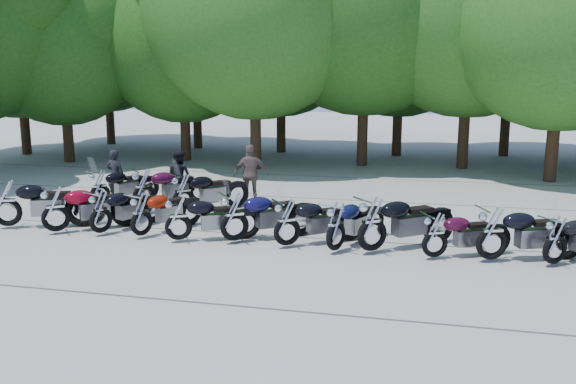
% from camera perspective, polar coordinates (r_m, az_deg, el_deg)
% --- Properties ---
extents(ground, '(90.00, 90.00, 0.00)m').
position_cam_1_polar(ground, '(13.37, -1.44, -5.87)').
color(ground, gray).
rests_on(ground, ground).
extents(tree_0, '(7.50, 7.50, 9.21)m').
position_cam_1_polar(tree_0, '(31.47, -24.00, 13.15)').
color(tree_0, '#3A2614').
rests_on(tree_0, ground).
extents(tree_1, '(6.97, 6.97, 8.55)m').
position_cam_1_polar(tree_1, '(28.10, -20.44, 12.94)').
color(tree_1, '#3A2614').
rests_on(tree_1, ground).
extents(tree_2, '(7.31, 7.31, 8.97)m').
position_cam_1_polar(tree_2, '(27.31, -9.87, 14.06)').
color(tree_2, '#3A2614').
rests_on(tree_2, ground).
extents(tree_3, '(8.70, 8.70, 10.67)m').
position_cam_1_polar(tree_3, '(24.66, -3.18, 16.86)').
color(tree_3, '#3A2614').
rests_on(tree_3, ground).
extents(tree_4, '(9.13, 9.13, 11.20)m').
position_cam_1_polar(tree_4, '(25.73, 7.27, 17.26)').
color(tree_4, '#3A2614').
rests_on(tree_4, ground).
extents(tree_5, '(9.04, 9.04, 11.10)m').
position_cam_1_polar(tree_5, '(25.74, 16.76, 16.74)').
color(tree_5, '#3A2614').
rests_on(tree_5, ground).
extents(tree_6, '(8.00, 8.00, 9.82)m').
position_cam_1_polar(tree_6, '(23.66, 24.39, 14.89)').
color(tree_6, '#3A2614').
rests_on(tree_6, ground).
extents(tree_9, '(7.59, 7.59, 9.32)m').
position_cam_1_polar(tree_9, '(34.33, -16.71, 13.52)').
color(tree_9, '#3A2614').
rests_on(tree_9, ground).
extents(tree_10, '(7.78, 7.78, 9.55)m').
position_cam_1_polar(tree_10, '(31.54, -8.71, 14.34)').
color(tree_10, '#3A2614').
rests_on(tree_10, ground).
extents(tree_11, '(7.56, 7.56, 9.28)m').
position_cam_1_polar(tree_11, '(29.65, -0.67, 14.35)').
color(tree_11, '#3A2614').
rests_on(tree_11, ground).
extents(tree_12, '(7.88, 7.88, 9.67)m').
position_cam_1_polar(tree_12, '(28.92, 10.50, 14.70)').
color(tree_12, '#3A2614').
rests_on(tree_12, ground).
extents(tree_13, '(8.31, 8.31, 10.20)m').
position_cam_1_polar(tree_13, '(30.11, 20.26, 14.66)').
color(tree_13, '#3A2614').
rests_on(tree_13, ground).
extents(motorcycle_0, '(2.64, 1.61, 1.43)m').
position_cam_1_polar(motorcycle_0, '(16.86, -24.86, -0.79)').
color(motorcycle_0, black).
rests_on(motorcycle_0, ground).
extents(motorcycle_1, '(2.27, 2.08, 1.34)m').
position_cam_1_polar(motorcycle_1, '(15.88, -20.95, -1.36)').
color(motorcycle_1, maroon).
rests_on(motorcycle_1, ground).
extents(motorcycle_2, '(1.54, 2.25, 1.23)m').
position_cam_1_polar(motorcycle_2, '(15.43, -17.16, -1.66)').
color(motorcycle_2, black).
rests_on(motorcycle_2, ground).
extents(motorcycle_3, '(1.54, 2.24, 1.22)m').
position_cam_1_polar(motorcycle_3, '(14.92, -13.57, -1.92)').
color(motorcycle_3, maroon).
rests_on(motorcycle_3, ground).
extents(motorcycle_4, '(2.26, 1.54, 1.23)m').
position_cam_1_polar(motorcycle_4, '(14.34, -10.23, -2.30)').
color(motorcycle_4, black).
rests_on(motorcycle_4, ground).
extents(motorcycle_5, '(2.35, 2.02, 1.35)m').
position_cam_1_polar(motorcycle_5, '(14.08, -5.03, -2.17)').
color(motorcycle_5, '#0F0D3C').
rests_on(motorcycle_5, ground).
extents(motorcycle_6, '(2.21, 1.86, 1.27)m').
position_cam_1_polar(motorcycle_6, '(13.67, -0.09, -2.72)').
color(motorcycle_6, black).
rests_on(motorcycle_6, ground).
extents(motorcycle_7, '(1.61, 2.33, 1.28)m').
position_cam_1_polar(motorcycle_7, '(13.36, 4.51, -3.07)').
color(motorcycle_7, black).
rests_on(motorcycle_7, ground).
extents(motorcycle_8, '(2.46, 2.19, 1.43)m').
position_cam_1_polar(motorcycle_8, '(13.34, 7.90, -2.81)').
color(motorcycle_8, black).
rests_on(motorcycle_8, ground).
extents(motorcycle_9, '(2.09, 1.48, 1.15)m').
position_cam_1_polar(motorcycle_9, '(13.22, 13.61, -3.80)').
color(motorcycle_9, '#37071D').
rests_on(motorcycle_9, ground).
extents(motorcycle_10, '(2.48, 1.52, 1.34)m').
position_cam_1_polar(motorcycle_10, '(13.34, 18.58, -3.51)').
color(motorcycle_10, black).
rests_on(motorcycle_10, ground).
extents(motorcycle_11, '(2.10, 1.72, 1.19)m').
position_cam_1_polar(motorcycle_11, '(13.55, 23.77, -4.01)').
color(motorcycle_11, black).
rests_on(motorcycle_11, ground).
extents(motorcycle_13, '(1.78, 2.23, 1.26)m').
position_cam_1_polar(motorcycle_13, '(18.50, -17.22, 0.48)').
color(motorcycle_13, black).
rests_on(motorcycle_13, ground).
extents(motorcycle_14, '(2.23, 2.20, 1.36)m').
position_cam_1_polar(motorcycle_14, '(17.81, -13.33, 0.45)').
color(motorcycle_14, '#3A0724').
rests_on(motorcycle_14, ground).
extents(motorcycle_15, '(2.14, 2.12, 1.30)m').
position_cam_1_polar(motorcycle_15, '(17.11, -9.80, 0.06)').
color(motorcycle_15, black).
rests_on(motorcycle_15, ground).
extents(rider_0, '(0.61, 0.42, 1.60)m').
position_cam_1_polar(rider_0, '(19.26, -15.84, 1.50)').
color(rider_0, black).
rests_on(rider_0, ground).
extents(rider_1, '(0.95, 0.84, 1.62)m').
position_cam_1_polar(rider_1, '(18.57, -10.14, 1.43)').
color(rider_1, black).
rests_on(rider_1, ground).
extents(rider_2, '(1.14, 0.77, 1.80)m').
position_cam_1_polar(rider_2, '(18.19, -3.49, 1.67)').
color(rider_2, brown).
rests_on(rider_2, ground).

